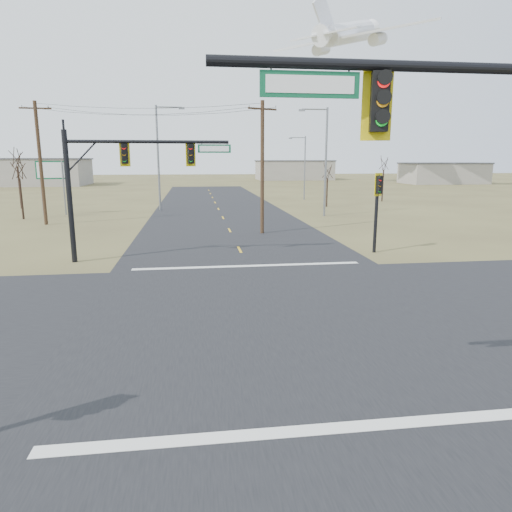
{
  "coord_description": "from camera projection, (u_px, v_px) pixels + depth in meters",
  "views": [
    {
      "loc": [
        -2.75,
        -15.78,
        5.55
      ],
      "look_at": [
        -0.47,
        1.0,
        1.95
      ],
      "focal_mm": 32.0,
      "sensor_mm": 36.0,
      "label": 1
    }
  ],
  "objects": [
    {
      "name": "streetlight_c",
      "position": [
        160.0,
        152.0,
        49.2
      ],
      "size": [
        3.1,
        0.29,
        11.17
      ],
      "rotation": [
        0.0,
        0.0,
        -0.02
      ],
      "color": "slate",
      "rests_on": "ground"
    },
    {
      "name": "bare_tree_a",
      "position": [
        18.0,
        169.0,
        42.19
      ],
      "size": [
        3.11,
        3.11,
        5.94
      ],
      "rotation": [
        0.0,
        0.0,
        -0.35
      ],
      "color": "black",
      "rests_on": "ground"
    },
    {
      "name": "highway_sign",
      "position": [
        52.0,
        176.0,
        45.65
      ],
      "size": [
        2.87,
        0.36,
        5.39
      ],
      "rotation": [
        0.0,
        0.0,
        0.1
      ],
      "color": "slate",
      "rests_on": "ground"
    },
    {
      "name": "utility_pole_far",
      "position": [
        40.0,
        162.0,
        38.44
      ],
      "size": [
        2.51,
        0.3,
        10.27
      ],
      "rotation": [
        0.0,
        0.0,
        0.07
      ],
      "color": "#432F1C",
      "rests_on": "ground"
    },
    {
      "name": "warehouse_right",
      "position": [
        443.0,
        174.0,
        106.0
      ],
      "size": [
        18.0,
        10.0,
        4.5
      ],
      "primitive_type": "cube",
      "color": "gray",
      "rests_on": "ground"
    },
    {
      "name": "stop_bar_far",
      "position": [
        248.0,
        266.0,
        24.08
      ],
      "size": [
        12.0,
        0.4,
        0.01
      ],
      "primitive_type": "cube",
      "color": "silver",
      "rests_on": "road_ns"
    },
    {
      "name": "jet_airliner",
      "position": [
        348.0,
        33.0,
        87.99
      ],
      "size": [
        33.12,
        32.95,
        15.62
      ],
      "rotation": [
        0.0,
        -0.26,
        0.72
      ],
      "color": "white"
    },
    {
      "name": "streetlight_a",
      "position": [
        324.0,
        156.0,
        44.24
      ],
      "size": [
        2.91,
        0.44,
        10.39
      ],
      "rotation": [
        0.0,
        0.0,
        -0.35
      ],
      "color": "slate",
      "rests_on": "ground"
    },
    {
      "name": "bare_tree_d",
      "position": [
        384.0,
        163.0,
        60.37
      ],
      "size": [
        2.73,
        2.73,
        6.31
      ],
      "rotation": [
        0.0,
        0.0,
        -0.15
      ],
      "color": "black",
      "rests_on": "ground"
    },
    {
      "name": "ground",
      "position": [
        272.0,
        313.0,
        16.81
      ],
      "size": [
        320.0,
        320.0,
        0.0
      ],
      "primitive_type": "plane",
      "color": "olive",
      "rests_on": "ground"
    },
    {
      "name": "stop_bar_near",
      "position": [
        333.0,
        428.0,
        9.54
      ],
      "size": [
        12.0,
        0.4,
        0.01
      ],
      "primitive_type": "cube",
      "color": "silver",
      "rests_on": "road_ns"
    },
    {
      "name": "bare_tree_c",
      "position": [
        328.0,
        171.0,
        53.59
      ],
      "size": [
        2.45,
        2.45,
        5.41
      ],
      "rotation": [
        0.0,
        0.0,
        0.08
      ],
      "color": "black",
      "rests_on": "ground"
    },
    {
      "name": "bare_tree_b",
      "position": [
        16.0,
        157.0,
        51.33
      ],
      "size": [
        3.16,
        3.16,
        7.28
      ],
      "rotation": [
        0.0,
        0.0,
        0.12
      ],
      "color": "black",
      "rests_on": "ground"
    },
    {
      "name": "road_ns",
      "position": [
        272.0,
        312.0,
        16.81
      ],
      "size": [
        14.0,
        160.0,
        0.02
      ],
      "primitive_type": "cube",
      "color": "black",
      "rests_on": "ground"
    },
    {
      "name": "mast_arm_far",
      "position": [
        125.0,
        168.0,
        24.48
      ],
      "size": [
        8.84,
        0.57,
        7.06
      ],
      "rotation": [
        0.0,
        0.0,
        0.35
      ],
      "color": "black",
      "rests_on": "ground"
    },
    {
      "name": "pedestal_signal_ne",
      "position": [
        378.0,
        196.0,
        26.9
      ],
      "size": [
        0.67,
        0.59,
        4.79
      ],
      "rotation": [
        0.0,
        0.0,
        0.4
      ],
      "color": "black",
      "rests_on": "ground"
    },
    {
      "name": "road_ew",
      "position": [
        272.0,
        312.0,
        16.81
      ],
      "size": [
        160.0,
        14.0,
        0.02
      ],
      "primitive_type": "cube",
      "color": "black",
      "rests_on": "ground"
    },
    {
      "name": "warehouse_left",
      "position": [
        19.0,
        173.0,
        98.18
      ],
      "size": [
        28.0,
        14.0,
        5.5
      ],
      "primitive_type": "cube",
      "color": "gray",
      "rests_on": "ground"
    },
    {
      "name": "utility_pole_near",
      "position": [
        262.0,
        166.0,
        33.84
      ],
      "size": [
        2.24,
        1.02,
        9.72
      ],
      "rotation": [
        0.0,
        0.0,
        0.39
      ],
      "color": "#432F1C",
      "rests_on": "ground"
    },
    {
      "name": "streetlight_b",
      "position": [
        303.0,
        164.0,
        62.98
      ],
      "size": [
        2.42,
        0.34,
        8.64
      ],
      "rotation": [
        0.0,
        0.0,
        -0.29
      ],
      "color": "slate",
      "rests_on": "ground"
    },
    {
      "name": "warehouse_mid",
      "position": [
        294.0,
        170.0,
        126.21
      ],
      "size": [
        20.0,
        12.0,
        5.0
      ],
      "primitive_type": "cube",
      "color": "gray",
      "rests_on": "ground"
    }
  ]
}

